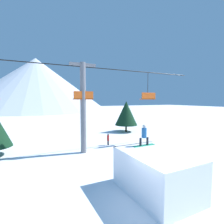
# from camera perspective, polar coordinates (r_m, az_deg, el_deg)

# --- Properties ---
(ground_plane) EXTENTS (220.00, 220.00, 0.00)m
(ground_plane) POSITION_cam_1_polar(r_m,az_deg,el_deg) (9.24, 13.53, -28.07)
(ground_plane) COLOR white
(mountain_ridge) EXTENTS (63.86, 63.86, 23.64)m
(mountain_ridge) POSITION_cam_1_polar(r_m,az_deg,el_deg) (88.61, -23.54, 8.32)
(mountain_ridge) COLOR silver
(mountain_ridge) RESTS_ON ground_plane
(snow_ramp) EXTENTS (2.83, 4.21, 2.13)m
(snow_ramp) POSITION_cam_1_polar(r_m,az_deg,el_deg) (9.90, 14.14, -18.80)
(snow_ramp) COLOR white
(snow_ramp) RESTS_ON ground_plane
(snowboarder) EXTENTS (1.46, 0.29, 1.27)m
(snowboarder) POSITION_cam_1_polar(r_m,az_deg,el_deg) (10.69, 10.43, -7.56)
(snowboarder) COLOR #1E9E6B
(snowboarder) RESTS_ON snow_ramp
(chairlift) EXTENTS (25.69, 0.51, 8.20)m
(chairlift) POSITION_cam_1_polar(r_m,az_deg,el_deg) (16.01, -9.40, 3.29)
(chairlift) COLOR slate
(chairlift) RESTS_ON ground_plane
(pine_tree_far) EXTENTS (3.37, 3.37, 4.63)m
(pine_tree_far) POSITION_cam_1_polar(r_m,az_deg,el_deg) (26.48, 4.65, -0.38)
(pine_tree_far) COLOR #4C3823
(pine_tree_far) RESTS_ON ground_plane
(trail_marker) EXTENTS (0.41, 0.10, 1.40)m
(trail_marker) POSITION_cam_1_polar(r_m,az_deg,el_deg) (12.87, 21.91, -14.98)
(trail_marker) COLOR orange
(trail_marker) RESTS_ON ground_plane
(distant_skier) EXTENTS (0.24, 0.24, 1.23)m
(distant_skier) POSITION_cam_1_polar(r_m,az_deg,el_deg) (18.92, -1.29, -8.78)
(distant_skier) COLOR black
(distant_skier) RESTS_ON ground_plane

